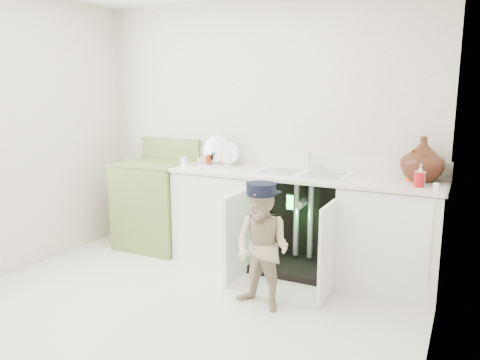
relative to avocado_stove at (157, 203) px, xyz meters
The scene contains 5 objects.
ground 1.63m from the avocado_stove, 49.08° to the right, with size 3.50×3.50×0.00m, color silver.
room_shell 1.75m from the avocado_stove, 49.08° to the right, with size 6.00×5.50×1.26m.
counter_run 1.62m from the avocado_stove, ahead, with size 2.44×1.02×1.27m.
avocado_stove is the anchor object (origin of this frame).
repair_worker 1.79m from the avocado_stove, 27.89° to the right, with size 0.53×0.74×0.97m.
Camera 1 is at (1.89, -2.71, 1.65)m, focal length 35.00 mm.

